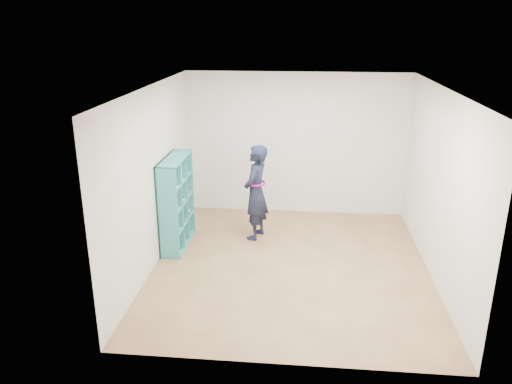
# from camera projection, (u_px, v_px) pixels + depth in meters

# --- Properties ---
(floor) EXTENTS (4.50, 4.50, 0.00)m
(floor) POSITION_uv_depth(u_px,v_px,m) (290.00, 266.00, 7.39)
(floor) COLOR brown
(floor) RESTS_ON ground
(ceiling) EXTENTS (4.50, 4.50, 0.00)m
(ceiling) POSITION_uv_depth(u_px,v_px,m) (295.00, 88.00, 6.54)
(ceiling) COLOR white
(ceiling) RESTS_ON wall_back
(wall_left) EXTENTS (0.02, 4.50, 2.60)m
(wall_left) POSITION_uv_depth(u_px,v_px,m) (153.00, 178.00, 7.16)
(wall_left) COLOR silver
(wall_left) RESTS_ON floor
(wall_right) EXTENTS (0.02, 4.50, 2.60)m
(wall_right) POSITION_uv_depth(u_px,v_px,m) (439.00, 187.00, 6.78)
(wall_right) COLOR silver
(wall_right) RESTS_ON floor
(wall_back) EXTENTS (4.00, 0.02, 2.60)m
(wall_back) POSITION_uv_depth(u_px,v_px,m) (296.00, 144.00, 9.08)
(wall_back) COLOR silver
(wall_back) RESTS_ON floor
(wall_front) EXTENTS (4.00, 0.02, 2.60)m
(wall_front) POSITION_uv_depth(u_px,v_px,m) (285.00, 253.00, 4.85)
(wall_front) COLOR silver
(wall_front) RESTS_ON floor
(bookshelf) EXTENTS (0.32, 1.09, 1.45)m
(bookshelf) POSITION_uv_depth(u_px,v_px,m) (175.00, 203.00, 7.88)
(bookshelf) COLOR teal
(bookshelf) RESTS_ON floor
(person) EXTENTS (0.51, 0.65, 1.58)m
(person) POSITION_uv_depth(u_px,v_px,m) (256.00, 192.00, 8.12)
(person) COLOR black
(person) RESTS_ON floor
(smartphone) EXTENTS (0.02, 0.10, 0.14)m
(smartphone) POSITION_uv_depth(u_px,v_px,m) (250.00, 184.00, 8.21)
(smartphone) COLOR silver
(smartphone) RESTS_ON person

